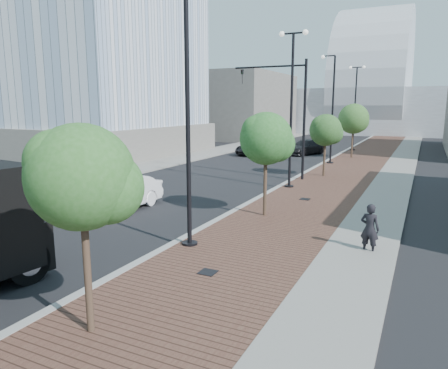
% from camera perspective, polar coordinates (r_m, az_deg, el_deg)
% --- Properties ---
extents(sidewalk, '(7.00, 140.00, 0.12)m').
position_cam_1_polar(sidewalk, '(42.85, 19.76, 3.46)').
color(sidewalk, '#4C2D23').
rests_on(sidewalk, ground).
extents(concrete_strip, '(2.40, 140.00, 0.13)m').
position_cam_1_polar(concrete_strip, '(42.65, 23.37, 3.19)').
color(concrete_strip, slate).
rests_on(concrete_strip, ground).
extents(curb, '(0.30, 140.00, 0.14)m').
position_cam_1_polar(curb, '(43.35, 15.16, 3.81)').
color(curb, gray).
rests_on(curb, ground).
extents(west_sidewalk, '(4.00, 140.00, 0.12)m').
position_cam_1_polar(west_sidewalk, '(47.49, -0.47, 4.75)').
color(west_sidewalk, slate).
rests_on(west_sidewalk, ground).
extents(white_sedan, '(1.88, 5.11, 1.67)m').
position_cam_1_polar(white_sedan, '(20.71, -14.38, -1.26)').
color(white_sedan, white).
rests_on(white_sedan, ground).
extents(dark_car_mid, '(3.31, 5.59, 1.46)m').
position_cam_1_polar(dark_car_mid, '(43.45, 4.35, 5.04)').
color(dark_car_mid, black).
rests_on(dark_car_mid, ground).
extents(dark_car_far, '(3.96, 5.70, 1.53)m').
position_cam_1_polar(dark_car_far, '(44.39, 11.09, 5.04)').
color(dark_car_far, black).
rests_on(dark_car_far, ground).
extents(pedestrian, '(0.71, 0.53, 1.76)m').
position_cam_1_polar(pedestrian, '(15.15, 19.33, -5.75)').
color(pedestrian, black).
rests_on(pedestrian, ground).
extents(streetlight_1, '(1.44, 0.56, 9.21)m').
position_cam_1_polar(streetlight_1, '(14.42, -5.36, 8.00)').
color(streetlight_1, black).
rests_on(streetlight_1, ground).
extents(streetlight_2, '(1.72, 0.56, 9.28)m').
position_cam_1_polar(streetlight_2, '(25.41, 9.20, 10.15)').
color(streetlight_2, black).
rests_on(streetlight_2, ground).
extents(streetlight_3, '(1.44, 0.56, 9.21)m').
position_cam_1_polar(streetlight_3, '(37.09, 14.45, 9.36)').
color(streetlight_3, black).
rests_on(streetlight_3, ground).
extents(streetlight_4, '(1.72, 0.56, 9.28)m').
position_cam_1_polar(streetlight_4, '(48.88, 17.49, 10.02)').
color(streetlight_4, black).
rests_on(streetlight_4, ground).
extents(traffic_mast, '(5.09, 0.20, 8.00)m').
position_cam_1_polar(traffic_mast, '(28.54, 9.23, 10.53)').
color(traffic_mast, black).
rests_on(traffic_mast, ground).
extents(tree_0, '(2.30, 2.24, 4.69)m').
position_cam_1_polar(tree_0, '(9.06, -18.64, 0.87)').
color(tree_0, '#382619').
rests_on(tree_0, ground).
extents(tree_1, '(2.39, 2.34, 4.77)m').
position_cam_1_polar(tree_1, '(18.52, 5.93, 6.24)').
color(tree_1, '#382619').
rests_on(tree_1, ground).
extents(tree_2, '(2.29, 2.23, 4.46)m').
position_cam_1_polar(tree_2, '(30.07, 13.84, 7.23)').
color(tree_2, '#382619').
rests_on(tree_2, ground).
extents(tree_3, '(2.86, 2.86, 5.23)m').
position_cam_1_polar(tree_3, '(41.85, 17.39, 8.57)').
color(tree_3, '#382619').
rests_on(tree_3, ground).
extents(tower_podium, '(19.00, 19.00, 3.00)m').
position_cam_1_polar(tower_podium, '(47.02, -17.13, 5.98)').
color(tower_podium, slate).
rests_on(tower_podium, ground).
extents(convention_center, '(50.00, 30.00, 50.00)m').
position_cam_1_polar(convention_center, '(87.90, 19.72, 10.77)').
color(convention_center, '#A1A4AA').
rests_on(convention_center, ground).
extents(commercial_block_nw, '(14.00, 20.00, 10.00)m').
position_cam_1_polar(commercial_block_nw, '(68.31, 1.74, 10.72)').
color(commercial_block_nw, '#615D57').
rests_on(commercial_block_nw, ground).
extents(utility_cover_1, '(0.50, 0.50, 0.02)m').
position_cam_1_polar(utility_cover_1, '(12.70, -2.24, -11.91)').
color(utility_cover_1, black).
rests_on(utility_cover_1, sidewalk).
extents(utility_cover_2, '(0.50, 0.50, 0.02)m').
position_cam_1_polar(utility_cover_2, '(22.57, 11.02, -1.97)').
color(utility_cover_2, black).
rests_on(utility_cover_2, sidewalk).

